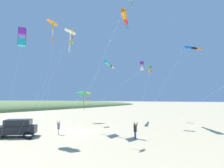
# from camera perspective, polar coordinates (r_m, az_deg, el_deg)

# --- Properties ---
(ground_plane) EXTENTS (600.00, 600.00, 0.00)m
(ground_plane) POSITION_cam_1_polar(r_m,az_deg,el_deg) (24.52, -9.77, -13.99)
(ground_plane) COLOR #C6B58C
(parked_car) EXTENTS (4.39, 4.31, 1.85)m
(parked_car) POSITION_cam_1_polar(r_m,az_deg,el_deg) (23.38, -26.92, -11.67)
(parked_car) COLOR black
(parked_car) RESTS_ON ground_plane
(cooler_box) EXTENTS (0.62, 0.42, 0.42)m
(cooler_box) POSITION_cam_1_polar(r_m,az_deg,el_deg) (21.60, -23.82, -14.39)
(cooler_box) COLOR black
(cooler_box) RESTS_ON ground_plane
(person_adult_flyer) EXTENTS (0.59, 0.61, 1.69)m
(person_adult_flyer) POSITION_cam_1_polar(r_m,az_deg,el_deg) (20.09, 6.97, -13.46)
(person_adult_flyer) COLOR #335199
(person_adult_flyer) RESTS_ON ground_plane
(person_child_green_jacket) EXTENTS (0.54, 0.51, 1.49)m
(person_child_green_jacket) POSITION_cam_1_polar(r_m,az_deg,el_deg) (22.99, -15.74, -12.47)
(person_child_green_jacket) COLOR silver
(person_child_green_jacket) RESTS_ON ground_plane
(kite_delta_white_trailing) EXTENTS (5.69, 5.64, 15.99)m
(kite_delta_white_trailing) POSITION_cam_1_polar(r_m,az_deg,el_deg) (31.28, -17.29, 17.15)
(kite_delta_white_trailing) COLOR orange
(kite_delta_white_trailing) RESTS_ON ground_plane
(kite_windsock_checkered_midright) EXTENTS (5.01, 12.80, 11.53)m
(kite_windsock_checkered_midright) POSITION_cam_1_polar(r_m,az_deg,el_deg) (29.63, 22.47, 9.96)
(kite_windsock_checkered_midright) COLOR blue
(kite_windsock_checkered_midright) RESTS_ON ground_plane
(kite_delta_orange_high_right) EXTENTS (4.17, 3.38, 11.73)m
(kite_delta_orange_high_right) POSITION_cam_1_polar(r_m,az_deg,el_deg) (21.80, -11.72, 15.25)
(kite_delta_orange_high_right) COLOR yellow
(kite_delta_orange_high_right) RESTS_ON ground_plane
(kite_windsock_rainbow_low_near) EXTENTS (3.93, 18.78, 10.92)m
(kite_windsock_rainbow_low_near) POSITION_cam_1_polar(r_m,az_deg,el_deg) (35.73, -0.98, 5.96)
(kite_windsock_rainbow_low_near) COLOR #1EB7C6
(kite_windsock_rainbow_low_near) RESTS_ON ground_plane
(kite_delta_magenta_far_left) EXTENTS (1.84, 8.40, 13.53)m
(kite_delta_magenta_far_left) POSITION_cam_1_polar(r_m,az_deg,el_deg) (27.19, -12.34, 15.00)
(kite_delta_magenta_far_left) COLOR white
(kite_delta_magenta_far_left) RESTS_ON ground_plane
(kite_windsock_teal_far_right) EXTENTS (2.60, 14.83, 18.91)m
(kite_windsock_teal_far_right) POSITION_cam_1_polar(r_m,az_deg,el_deg) (34.74, 3.87, 19.25)
(kite_windsock_teal_far_right) COLOR orange
(kite_windsock_teal_far_right) RESTS_ON ground_plane
(kite_delta_black_fish_shape) EXTENTS (7.07, 13.63, 5.64)m
(kite_delta_black_fish_shape) POSITION_cam_1_polar(r_m,az_deg,el_deg) (34.36, -8.62, -2.70)
(kite_delta_black_fish_shape) COLOR green
(kite_delta_black_fish_shape) RESTS_ON ground_plane
(kite_box_long_streamer_right) EXTENTS (8.22, 8.90, 9.74)m
(kite_box_long_streamer_right) POSITION_cam_1_polar(r_m,az_deg,el_deg) (29.12, 8.92, 5.43)
(kite_box_long_streamer_right) COLOR purple
(kite_box_long_streamer_right) RESTS_ON ground_plane
(kite_box_green_low_center) EXTENTS (1.58, 2.92, 11.70)m
(kite_box_green_low_center) POSITION_cam_1_polar(r_m,az_deg,el_deg) (23.27, -25.38, 12.61)
(kite_box_green_low_center) COLOR purple
(kite_box_green_low_center) RESTS_ON ground_plane
(kite_delta_purple_drifting) EXTENTS (2.85, 11.11, 5.23)m
(kite_delta_purple_drifting) POSITION_cam_1_polar(r_m,az_deg,el_deg) (30.13, -7.01, -2.76)
(kite_delta_purple_drifting) COLOR yellow
(kite_delta_purple_drifting) RESTS_ON ground_plane
(kite_box_small_distant) EXTENTS (4.08, 14.80, 10.55)m
(kite_box_small_distant) POSITION_cam_1_polar(r_m,az_deg,el_deg) (38.02, 11.25, 4.42)
(kite_box_small_distant) COLOR green
(kite_box_small_distant) RESTS_ON ground_plane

